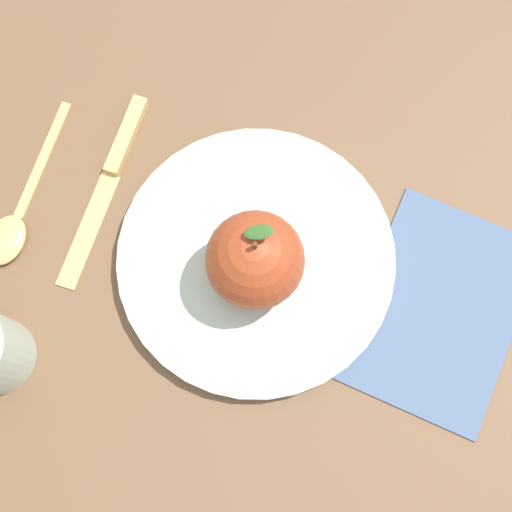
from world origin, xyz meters
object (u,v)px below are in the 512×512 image
Objects in this scene: knife at (111,172)px; linen_napkin at (440,308)px; apple at (255,260)px; dinner_plate at (256,259)px; spoon at (14,222)px.

linen_napkin is (-0.03, -0.32, -0.00)m from knife.
apple is 0.49× the size of knife.
apple is at bearing -166.05° from dinner_plate.
apple is 0.23m from spoon.
spoon is 0.89× the size of linen_napkin.
apple reaches higher than dinner_plate.
apple is 0.57× the size of spoon.
spoon is (-0.02, 0.22, -0.05)m from apple.
dinner_plate is 2.58× the size of apple.
dinner_plate is at bearing -104.62° from knife.
dinner_plate is at bearing -81.62° from spoon.
dinner_plate is 1.27× the size of knife.
linen_napkin is at bearing -86.99° from dinner_plate.
apple is at bearing -84.96° from spoon.
linen_napkin is (0.04, -0.39, -0.00)m from spoon.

